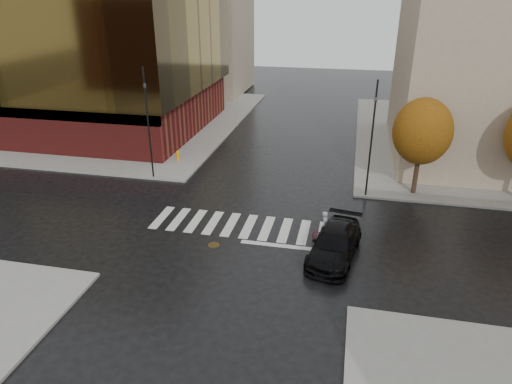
% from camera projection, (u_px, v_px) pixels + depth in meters
% --- Properties ---
extents(ground, '(120.00, 120.00, 0.00)m').
position_uv_depth(ground, '(247.00, 230.00, 26.65)').
color(ground, black).
rests_on(ground, ground).
extents(sidewalk_nw, '(30.00, 30.00, 0.15)m').
position_uv_depth(sidewalk_nw, '(103.00, 118.00, 49.40)').
color(sidewalk_nw, gray).
rests_on(sidewalk_nw, ground).
extents(crosswalk, '(12.00, 3.00, 0.01)m').
position_uv_depth(crosswalk, '(248.00, 226.00, 27.09)').
color(crosswalk, silver).
rests_on(crosswalk, ground).
extents(office_glass, '(27.00, 19.00, 16.00)m').
position_uv_depth(office_glass, '(65.00, 41.00, 43.55)').
color(office_glass, maroon).
rests_on(office_glass, sidewalk_nw).
extents(building_nw_far, '(14.00, 12.00, 20.00)m').
position_uv_depth(building_nw_far, '(191.00, 12.00, 58.57)').
color(building_nw_far, gray).
rests_on(building_nw_far, sidewalk_nw).
extents(tree_ne_a, '(3.80, 3.80, 6.50)m').
position_uv_depth(tree_ne_a, '(422.00, 132.00, 29.49)').
color(tree_ne_a, black).
rests_on(tree_ne_a, sidewalk_ne).
extents(sedan, '(3.03, 5.65, 1.56)m').
position_uv_depth(sedan, '(335.00, 244.00, 23.73)').
color(sedan, black).
rests_on(sedan, ground).
extents(cyclist, '(1.64, 0.70, 1.81)m').
position_uv_depth(cyclist, '(326.00, 231.00, 25.29)').
color(cyclist, maroon).
rests_on(cyclist, ground).
extents(traffic_light_nw, '(0.24, 0.22, 7.97)m').
position_uv_depth(traffic_light_nw, '(147.00, 116.00, 31.97)').
color(traffic_light_nw, black).
rests_on(traffic_light_nw, sidewalk_nw).
extents(traffic_light_ne, '(0.22, 0.24, 7.71)m').
position_uv_depth(traffic_light_ne, '(372.00, 131.00, 29.07)').
color(traffic_light_ne, black).
rests_on(traffic_light_ne, sidewalk_ne).
extents(fire_hydrant, '(0.29, 0.29, 0.81)m').
position_uv_depth(fire_hydrant, '(178.00, 155.00, 36.88)').
color(fire_hydrant, orange).
rests_on(fire_hydrant, sidewalk_nw).
extents(manhole, '(0.68, 0.68, 0.01)m').
position_uv_depth(manhole, '(214.00, 245.00, 25.13)').
color(manhole, '#513D1D').
rests_on(manhole, ground).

